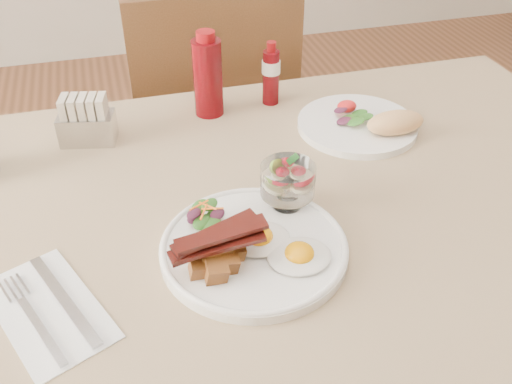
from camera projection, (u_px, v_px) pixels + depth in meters
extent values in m
cylinder|color=brown|center=(443.00, 202.00, 1.60)|extent=(0.06, 0.06, 0.71)
cube|color=brown|center=(288.00, 212.00, 0.97)|extent=(1.30, 0.85, 0.04)
cube|color=tan|center=(288.00, 202.00, 0.95)|extent=(1.33, 0.88, 0.00)
cylinder|color=brown|center=(163.00, 239.00, 1.67)|extent=(0.04, 0.04, 0.45)
cylinder|color=brown|center=(280.00, 218.00, 1.75)|extent=(0.04, 0.04, 0.45)
cylinder|color=brown|center=(148.00, 172.00, 1.95)|extent=(0.04, 0.04, 0.45)
cylinder|color=brown|center=(250.00, 156.00, 2.02)|extent=(0.04, 0.04, 0.45)
cube|color=brown|center=(207.00, 129.00, 1.70)|extent=(0.42, 0.42, 0.03)
cube|color=brown|center=(218.00, 87.00, 1.41)|extent=(0.42, 0.03, 0.46)
cylinder|color=white|center=(254.00, 249.00, 0.85)|extent=(0.28, 0.28, 0.02)
ellipsoid|color=silver|center=(299.00, 256.00, 0.82)|extent=(0.11, 0.10, 0.01)
ellipsoid|color=#FF9A05|center=(299.00, 253.00, 0.81)|extent=(0.04, 0.04, 0.03)
ellipsoid|color=silver|center=(259.00, 239.00, 0.85)|extent=(0.11, 0.10, 0.01)
ellipsoid|color=#FF9A05|center=(259.00, 236.00, 0.84)|extent=(0.04, 0.04, 0.03)
cube|color=brown|center=(210.00, 255.00, 0.81)|extent=(0.03, 0.03, 0.03)
cube|color=brown|center=(227.00, 262.00, 0.79)|extent=(0.04, 0.04, 0.03)
cube|color=brown|center=(199.00, 268.00, 0.79)|extent=(0.03, 0.03, 0.02)
cube|color=brown|center=(234.00, 251.00, 0.81)|extent=(0.03, 0.03, 0.03)
cube|color=brown|center=(216.00, 271.00, 0.78)|extent=(0.04, 0.04, 0.03)
cube|color=brown|center=(198.00, 253.00, 0.81)|extent=(0.03, 0.03, 0.02)
cube|color=brown|center=(222.00, 246.00, 0.79)|extent=(0.03, 0.03, 0.03)
cube|color=brown|center=(210.00, 251.00, 0.78)|extent=(0.03, 0.03, 0.02)
cube|color=#4C120C|center=(214.00, 244.00, 0.79)|extent=(0.13, 0.05, 0.01)
cube|color=#4C120C|center=(219.00, 245.00, 0.78)|extent=(0.13, 0.03, 0.01)
cube|color=#4C120C|center=(216.00, 233.00, 0.78)|extent=(0.13, 0.06, 0.01)
cube|color=#4C120C|center=(221.00, 234.00, 0.77)|extent=(0.13, 0.04, 0.01)
ellipsoid|color=#204612|center=(206.00, 222.00, 0.88)|extent=(0.04, 0.03, 0.01)
ellipsoid|color=#204612|center=(214.00, 215.00, 0.89)|extent=(0.03, 0.02, 0.01)
ellipsoid|color=#3D1327|center=(195.00, 217.00, 0.88)|extent=(0.03, 0.02, 0.01)
ellipsoid|color=#204612|center=(211.00, 224.00, 0.86)|extent=(0.03, 0.02, 0.01)
ellipsoid|color=#204612|center=(201.00, 222.00, 0.86)|extent=(0.03, 0.02, 0.01)
ellipsoid|color=#3D1327|center=(217.00, 214.00, 0.87)|extent=(0.03, 0.02, 0.01)
ellipsoid|color=#204612|center=(200.00, 207.00, 0.88)|extent=(0.03, 0.02, 0.01)
ellipsoid|color=#204612|center=(210.00, 205.00, 0.88)|extent=(0.03, 0.02, 0.01)
ellipsoid|color=#3D1327|center=(194.00, 214.00, 0.86)|extent=(0.03, 0.02, 0.01)
cylinder|color=orange|center=(208.00, 206.00, 0.87)|extent=(0.02, 0.03, 0.01)
cylinder|color=orange|center=(199.00, 205.00, 0.87)|extent=(0.03, 0.02, 0.01)
cylinder|color=orange|center=(213.00, 209.00, 0.86)|extent=(0.03, 0.01, 0.01)
cylinder|color=orange|center=(204.00, 212.00, 0.85)|extent=(0.02, 0.03, 0.01)
cylinder|color=white|center=(287.00, 202.00, 0.92)|extent=(0.05, 0.05, 0.01)
cylinder|color=white|center=(287.00, 196.00, 0.91)|extent=(0.02, 0.02, 0.02)
cylinder|color=white|center=(288.00, 180.00, 0.89)|extent=(0.09, 0.09, 0.05)
cylinder|color=#FFE9B4|center=(279.00, 184.00, 0.90)|extent=(0.02, 0.02, 0.01)
cylinder|color=#FFE9B4|center=(297.00, 183.00, 0.89)|extent=(0.02, 0.02, 0.01)
cylinder|color=#FFE9B4|center=(284.00, 175.00, 0.90)|extent=(0.02, 0.02, 0.01)
cylinder|color=#88A632|center=(279.00, 170.00, 0.89)|extent=(0.04, 0.04, 0.01)
cone|color=red|center=(298.00, 172.00, 0.88)|extent=(0.02, 0.02, 0.02)
cone|color=red|center=(281.00, 172.00, 0.87)|extent=(0.02, 0.02, 0.02)
cone|color=red|center=(286.00, 161.00, 0.89)|extent=(0.02, 0.02, 0.02)
ellipsoid|color=#2B782E|center=(291.00, 160.00, 0.87)|extent=(0.02, 0.01, 0.00)
ellipsoid|color=#2B782E|center=(295.00, 157.00, 0.87)|extent=(0.02, 0.01, 0.00)
cylinder|color=white|center=(357.00, 125.00, 1.14)|extent=(0.24, 0.24, 0.01)
ellipsoid|color=#204612|center=(348.00, 119.00, 1.14)|extent=(0.04, 0.04, 0.01)
ellipsoid|color=#204612|center=(359.00, 113.00, 1.15)|extent=(0.04, 0.03, 0.01)
ellipsoid|color=#3D1327|center=(344.00, 121.00, 1.12)|extent=(0.04, 0.03, 0.01)
ellipsoid|color=#204612|center=(356.00, 121.00, 1.11)|extent=(0.04, 0.04, 0.01)
ellipsoid|color=#204612|center=(366.00, 117.00, 1.12)|extent=(0.03, 0.03, 0.01)
ellipsoid|color=#3D1327|center=(341.00, 110.00, 1.14)|extent=(0.03, 0.03, 0.01)
ellipsoid|color=red|center=(347.00, 108.00, 1.16)|extent=(0.04, 0.03, 0.02)
ellipsoid|color=tan|center=(396.00, 121.00, 1.09)|extent=(0.13, 0.10, 0.05)
cylinder|color=#530409|center=(208.00, 78.00, 1.15)|extent=(0.08, 0.08, 0.16)
cylinder|color=maroon|center=(206.00, 36.00, 1.10)|extent=(0.05, 0.05, 0.02)
cylinder|color=#530409|center=(271.00, 78.00, 1.20)|extent=(0.04, 0.04, 0.12)
cylinder|color=white|center=(271.00, 67.00, 1.18)|extent=(0.05, 0.05, 0.03)
cylinder|color=maroon|center=(271.00, 47.00, 1.16)|extent=(0.02, 0.02, 0.02)
cube|color=#B4B4B9|center=(88.00, 128.00, 1.09)|extent=(0.11, 0.08, 0.06)
cube|color=tan|center=(66.00, 113.00, 1.07)|extent=(0.02, 0.05, 0.06)
cube|color=tan|center=(75.00, 112.00, 1.07)|extent=(0.02, 0.05, 0.06)
cube|color=tan|center=(84.00, 112.00, 1.07)|extent=(0.02, 0.05, 0.06)
cube|color=tan|center=(94.00, 112.00, 1.07)|extent=(0.02, 0.05, 0.06)
cube|color=tan|center=(103.00, 112.00, 1.07)|extent=(0.02, 0.05, 0.06)
cube|color=white|center=(48.00, 310.00, 0.76)|extent=(0.19, 0.24, 0.00)
cube|color=#B4B4B9|center=(64.00, 299.00, 0.77)|extent=(0.09, 0.19, 0.00)
cube|color=#B4B4B9|center=(41.00, 330.00, 0.73)|extent=(0.07, 0.13, 0.00)
cube|color=#B4B4B9|center=(5.00, 292.00, 0.78)|extent=(0.02, 0.04, 0.00)
cube|color=#B4B4B9|center=(11.00, 289.00, 0.79)|extent=(0.02, 0.04, 0.00)
cube|color=#B4B4B9|center=(17.00, 286.00, 0.79)|extent=(0.02, 0.04, 0.00)
cube|color=#B4B4B9|center=(23.00, 284.00, 0.79)|extent=(0.02, 0.04, 0.00)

